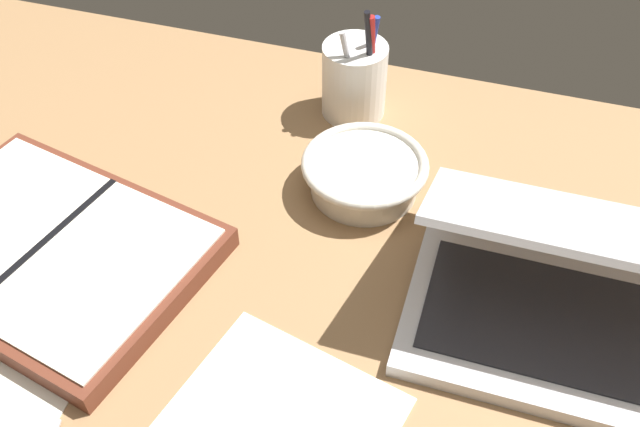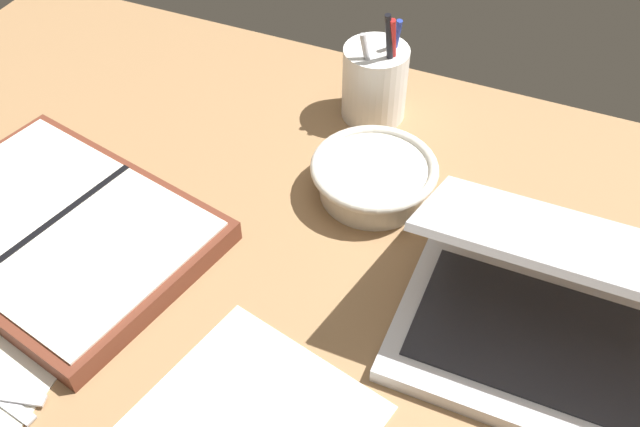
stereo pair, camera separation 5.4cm
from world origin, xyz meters
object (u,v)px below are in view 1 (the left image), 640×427
pen_cup (355,80)px  planner (48,251)px  laptop (574,294)px  bowl (364,173)px

pen_cup → planner: size_ratio=0.44×
pen_cup → laptop: bearing=-42.3°
pen_cup → planner: (-25.25, -36.66, -3.83)cm
bowl → pen_cup: 16.14cm
laptop → pen_cup: 41.46cm
bowl → planner: size_ratio=0.40×
laptop → planner: size_ratio=0.84×
bowl → planner: 37.63cm
bowl → planner: bowl is taller
pen_cup → planner: pen_cup is taller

